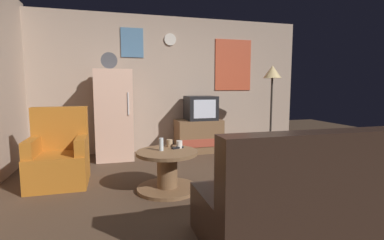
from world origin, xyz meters
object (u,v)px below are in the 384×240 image
(standing_lamp, at_px, (272,79))
(crt_tv, at_px, (201,108))
(remote_control, at_px, (178,148))
(couch, at_px, (309,202))
(fridge, at_px, (114,114))
(wine_glass, at_px, (161,144))
(coffee_table, at_px, (167,171))
(armchair, at_px, (59,157))
(mug_ceramic_white, at_px, (179,144))
(tv_stand, at_px, (198,136))
(mug_ceramic_tan, at_px, (170,143))
(book_stack, at_px, (233,150))

(standing_lamp, bearing_deg, crt_tv, 155.46)
(remote_control, bearing_deg, couch, -83.30)
(fridge, relative_size, wine_glass, 11.80)
(fridge, relative_size, coffee_table, 2.46)
(armchair, xyz_separation_m, couch, (2.15, -2.00, -0.03))
(coffee_table, distance_m, remote_control, 0.31)
(wine_glass, bearing_deg, standing_lamp, 29.74)
(coffee_table, bearing_deg, mug_ceramic_white, 35.10)
(armchair, bearing_deg, coffee_table, -25.65)
(crt_tv, bearing_deg, couch, -91.80)
(crt_tv, relative_size, armchair, 0.56)
(standing_lamp, bearing_deg, coffee_table, -148.77)
(fridge, bearing_deg, remote_control, -65.92)
(mug_ceramic_white, bearing_deg, couch, -65.03)
(tv_stand, height_order, armchair, armchair)
(crt_tv, xyz_separation_m, standing_lamp, (1.16, -0.53, 0.53))
(mug_ceramic_white, bearing_deg, standing_lamp, 30.87)
(tv_stand, distance_m, coffee_table, 2.06)
(crt_tv, height_order, remote_control, crt_tv)
(mug_ceramic_tan, distance_m, remote_control, 0.15)
(tv_stand, xyz_separation_m, book_stack, (0.62, -0.19, -0.27))
(fridge, bearing_deg, book_stack, -2.19)
(crt_tv, bearing_deg, mug_ceramic_white, -115.31)
(armchair, bearing_deg, mug_ceramic_tan, -15.97)
(crt_tv, bearing_deg, coffee_table, -118.24)
(crt_tv, xyz_separation_m, coffee_table, (-0.98, -1.83, -0.59))
(wine_glass, bearing_deg, mug_ceramic_tan, 53.61)
(armchair, relative_size, book_stack, 4.47)
(mug_ceramic_white, relative_size, remote_control, 0.60)
(coffee_table, bearing_deg, couch, -57.63)
(crt_tv, xyz_separation_m, remote_control, (-0.83, -1.73, -0.34))
(tv_stand, height_order, mug_ceramic_white, tv_stand)
(fridge, xyz_separation_m, crt_tv, (1.56, 0.11, 0.07))
(fridge, bearing_deg, armchair, -121.78)
(mug_ceramic_tan, xyz_separation_m, book_stack, (1.49, 1.42, -0.48))
(armchair, bearing_deg, tv_stand, 28.93)
(mug_ceramic_tan, distance_m, armchair, 1.41)
(tv_stand, relative_size, couch, 0.49)
(tv_stand, xyz_separation_m, remote_control, (-0.79, -1.73, 0.18))
(crt_tv, bearing_deg, tv_stand, 178.63)
(wine_glass, xyz_separation_m, book_stack, (1.62, 1.60, -0.51))
(coffee_table, xyz_separation_m, book_stack, (1.56, 1.64, -0.20))
(standing_lamp, bearing_deg, remote_control, -148.98)
(wine_glass, relative_size, couch, 0.09)
(standing_lamp, bearing_deg, tv_stand, 156.14)
(coffee_table, bearing_deg, standing_lamp, 31.23)
(remote_control, relative_size, book_stack, 0.70)
(standing_lamp, xyz_separation_m, armchair, (-3.41, -0.69, -1.02))
(remote_control, bearing_deg, tv_stand, 45.86)
(wine_glass, height_order, mug_ceramic_white, wine_glass)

